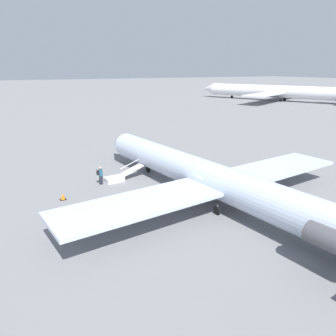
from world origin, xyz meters
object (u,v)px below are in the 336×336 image
(airplane_main, at_px, (214,179))
(boarding_stairs, at_px, (118,177))
(passenger, at_px, (100,174))
(airplane_taxiing_distant, at_px, (273,91))

(airplane_main, xyz_separation_m, boarding_stairs, (8.77, 5.10, -1.69))
(airplane_main, xyz_separation_m, passenger, (8.54, 6.88, -1.07))
(airplane_main, distance_m, boarding_stairs, 10.29)
(airplane_taxiing_distant, relative_size, boarding_stairs, 11.90)
(airplane_taxiing_distant, distance_m, passenger, 91.50)
(airplane_taxiing_distant, xyz_separation_m, passenger, (-54.19, 73.69, -2.06))
(passenger, bearing_deg, boarding_stairs, -0.41)
(airplane_main, relative_size, boarding_stairs, 8.34)
(airplane_main, distance_m, airplane_taxiing_distant, 91.66)
(airplane_main, height_order, boarding_stairs, airplane_main)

